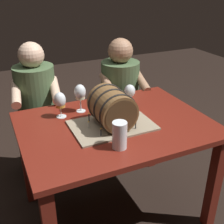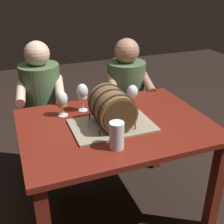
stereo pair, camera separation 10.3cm
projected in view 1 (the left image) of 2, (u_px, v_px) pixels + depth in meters
name	position (u px, v px, depth m)	size (l,w,h in m)	color
ground_plane	(115.00, 210.00, 2.19)	(8.00, 8.00, 0.00)	black
dining_table	(115.00, 139.00, 1.92)	(1.23, 0.90, 0.76)	maroon
barrel_cake	(112.00, 110.00, 1.78)	(0.52, 0.35, 0.26)	gray
wine_glass_empty	(130.00, 92.00, 2.04)	(0.08, 0.08, 0.17)	white
wine_glass_amber	(60.00, 101.00, 1.89)	(0.08, 0.08, 0.18)	white
wine_glass_white	(80.00, 93.00, 1.96)	(0.08, 0.08, 0.20)	white
beer_pint	(120.00, 137.00, 1.57)	(0.08, 0.08, 0.16)	white
person_seated_left	(39.00, 119.00, 2.39)	(0.40, 0.49, 1.18)	#2A3A24
person_seated_right	(120.00, 104.00, 2.68)	(0.43, 0.51, 1.14)	#2A3A24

